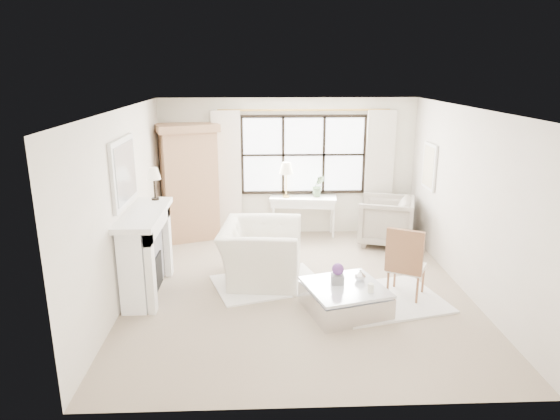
# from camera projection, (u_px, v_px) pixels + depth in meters

# --- Properties ---
(floor) EXTENTS (5.50, 5.50, 0.00)m
(floor) POSITION_uv_depth(u_px,v_px,m) (298.00, 289.00, 7.59)
(floor) COLOR gray
(floor) RESTS_ON ground
(ceiling) EXTENTS (5.50, 5.50, 0.00)m
(ceiling) POSITION_uv_depth(u_px,v_px,m) (300.00, 109.00, 6.85)
(ceiling) COLOR white
(ceiling) RESTS_ON ground
(wall_back) EXTENTS (5.00, 0.00, 5.00)m
(wall_back) POSITION_uv_depth(u_px,v_px,m) (288.00, 167.00, 9.86)
(wall_back) COLOR silver
(wall_back) RESTS_ON ground
(wall_front) EXTENTS (5.00, 0.00, 5.00)m
(wall_front) POSITION_uv_depth(u_px,v_px,m) (322.00, 282.00, 4.58)
(wall_front) COLOR white
(wall_front) RESTS_ON ground
(wall_left) EXTENTS (0.00, 5.50, 5.50)m
(wall_left) POSITION_uv_depth(u_px,v_px,m) (124.00, 206.00, 7.12)
(wall_left) COLOR silver
(wall_left) RESTS_ON ground
(wall_right) EXTENTS (0.00, 5.50, 5.50)m
(wall_right) POSITION_uv_depth(u_px,v_px,m) (468.00, 202.00, 7.32)
(wall_right) COLOR beige
(wall_right) RESTS_ON ground
(window_pane) EXTENTS (2.40, 0.02, 1.50)m
(window_pane) POSITION_uv_depth(u_px,v_px,m) (303.00, 155.00, 9.79)
(window_pane) COLOR white
(window_pane) RESTS_ON wall_back
(window_frame) EXTENTS (2.50, 0.04, 1.50)m
(window_frame) POSITION_uv_depth(u_px,v_px,m) (303.00, 155.00, 9.78)
(window_frame) COLOR black
(window_frame) RESTS_ON wall_back
(curtain_rod) EXTENTS (3.30, 0.04, 0.04)m
(curtain_rod) POSITION_uv_depth(u_px,v_px,m) (304.00, 110.00, 9.49)
(curtain_rod) COLOR #AD833C
(curtain_rod) RESTS_ON wall_back
(curtain_left) EXTENTS (0.55, 0.10, 2.47)m
(curtain_left) POSITION_uv_depth(u_px,v_px,m) (227.00, 174.00, 9.75)
(curtain_left) COLOR white
(curtain_left) RESTS_ON ground
(curtain_right) EXTENTS (0.55, 0.10, 2.47)m
(curtain_right) POSITION_uv_depth(u_px,v_px,m) (379.00, 173.00, 9.87)
(curtain_right) COLOR beige
(curtain_right) RESTS_ON ground
(fireplace) EXTENTS (0.58, 1.66, 1.26)m
(fireplace) POSITION_uv_depth(u_px,v_px,m) (144.00, 251.00, 7.32)
(fireplace) COLOR white
(fireplace) RESTS_ON ground
(mirror_frame) EXTENTS (0.05, 1.15, 0.95)m
(mirror_frame) POSITION_uv_depth(u_px,v_px,m) (124.00, 172.00, 6.99)
(mirror_frame) COLOR silver
(mirror_frame) RESTS_ON wall_left
(mirror_glass) EXTENTS (0.02, 1.00, 0.80)m
(mirror_glass) POSITION_uv_depth(u_px,v_px,m) (126.00, 172.00, 6.99)
(mirror_glass) COLOR silver
(mirror_glass) RESTS_ON wall_left
(art_frame) EXTENTS (0.04, 0.62, 0.82)m
(art_frame) POSITION_uv_depth(u_px,v_px,m) (429.00, 166.00, 8.90)
(art_frame) COLOR white
(art_frame) RESTS_ON wall_right
(art_canvas) EXTENTS (0.01, 0.52, 0.72)m
(art_canvas) POSITION_uv_depth(u_px,v_px,m) (428.00, 166.00, 8.89)
(art_canvas) COLOR beige
(art_canvas) RESTS_ON wall_right
(mantel_lamp) EXTENTS (0.22, 0.22, 0.51)m
(mantel_lamp) POSITION_uv_depth(u_px,v_px,m) (154.00, 175.00, 7.68)
(mantel_lamp) COLOR black
(mantel_lamp) RESTS_ON fireplace
(armoire) EXTENTS (1.29, 1.04, 2.24)m
(armoire) POSITION_uv_depth(u_px,v_px,m) (189.00, 182.00, 9.58)
(armoire) COLOR tan
(armoire) RESTS_ON floor
(console_table) EXTENTS (1.35, 0.61, 0.80)m
(console_table) POSITION_uv_depth(u_px,v_px,m) (303.00, 216.00, 9.91)
(console_table) COLOR white
(console_table) RESTS_ON floor
(console_lamp) EXTENTS (0.28, 0.28, 0.69)m
(console_lamp) POSITION_uv_depth(u_px,v_px,m) (286.00, 169.00, 9.64)
(console_lamp) COLOR #AA883B
(console_lamp) RESTS_ON console_table
(orchid_plant) EXTENTS (0.24, 0.20, 0.44)m
(orchid_plant) POSITION_uv_depth(u_px,v_px,m) (318.00, 186.00, 9.76)
(orchid_plant) COLOR #536F4A
(orchid_plant) RESTS_ON console_table
(side_table) EXTENTS (0.40, 0.40, 0.51)m
(side_table) POSITION_uv_depth(u_px,v_px,m) (286.00, 243.00, 8.60)
(side_table) COLOR white
(side_table) RESTS_ON floor
(rug_left) EXTENTS (1.89, 1.58, 0.03)m
(rug_left) POSITION_uv_depth(u_px,v_px,m) (269.00, 283.00, 7.76)
(rug_left) COLOR white
(rug_left) RESTS_ON floor
(rug_right) EXTENTS (2.00, 1.68, 0.03)m
(rug_right) POSITION_uv_depth(u_px,v_px,m) (380.00, 300.00, 7.20)
(rug_right) COLOR white
(rug_right) RESTS_ON floor
(club_armchair) EXTENTS (1.35, 1.50, 0.89)m
(club_armchair) POSITION_uv_depth(u_px,v_px,m) (261.00, 252.00, 7.84)
(club_armchair) COLOR silver
(club_armchair) RESTS_ON floor
(wingback_chair) EXTENTS (1.24, 1.23, 0.91)m
(wingback_chair) POSITION_uv_depth(u_px,v_px,m) (386.00, 221.00, 9.45)
(wingback_chair) COLOR gray
(wingback_chair) RESTS_ON floor
(french_chair) EXTENTS (0.66, 0.66, 1.08)m
(french_chair) POSITION_uv_depth(u_px,v_px,m) (406.00, 278.00, 7.24)
(french_chair) COLOR #92603D
(french_chair) RESTS_ON floor
(coffee_table) EXTENTS (1.24, 1.24, 0.38)m
(coffee_table) POSITION_uv_depth(u_px,v_px,m) (345.00, 299.00, 6.86)
(coffee_table) COLOR silver
(coffee_table) RESTS_ON floor
(planter_box) EXTENTS (0.18, 0.18, 0.13)m
(planter_box) POSITION_uv_depth(u_px,v_px,m) (338.00, 279.00, 6.87)
(planter_box) COLOR slate
(planter_box) RESTS_ON coffee_table
(planter_flowers) EXTENTS (0.17, 0.17, 0.17)m
(planter_flowers) POSITION_uv_depth(u_px,v_px,m) (338.00, 269.00, 6.83)
(planter_flowers) COLOR #5F3078
(planter_flowers) RESTS_ON planter_box
(pillar_candle) EXTENTS (0.08, 0.08, 0.12)m
(pillar_candle) POSITION_uv_depth(u_px,v_px,m) (371.00, 288.00, 6.60)
(pillar_candle) COLOR #ECE7CE
(pillar_candle) RESTS_ON coffee_table
(coffee_vase) EXTENTS (0.17, 0.17, 0.16)m
(coffee_vase) POSITION_uv_depth(u_px,v_px,m) (360.00, 275.00, 6.95)
(coffee_vase) COLOR silver
(coffee_vase) RESTS_ON coffee_table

